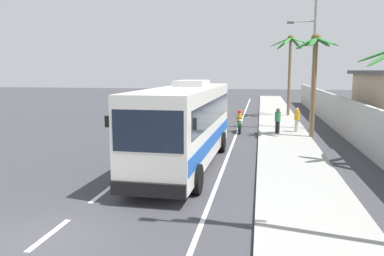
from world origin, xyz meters
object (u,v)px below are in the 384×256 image
object	(u,v)px
pedestrian_near_kerb	(297,119)
utility_pole_mid	(313,52)
coach_bus_foreground	(186,122)
palm_second	(290,55)
motorcycle_beside_bus	(239,123)
palm_nearest	(315,62)
pedestrian_midwalk	(278,120)

from	to	relation	value
pedestrian_near_kerb	utility_pole_mid	world-z (taller)	utility_pole_mid
coach_bus_foreground	palm_second	xyz separation A→B (m)	(5.68, 19.45, 3.58)
motorcycle_beside_bus	utility_pole_mid	world-z (taller)	utility_pole_mid
pedestrian_near_kerb	palm_second	world-z (taller)	palm_second
coach_bus_foreground	palm_nearest	xyz separation A→B (m)	(6.34, 8.05, 2.73)
pedestrian_midwalk	palm_nearest	world-z (taller)	palm_nearest
motorcycle_beside_bus	pedestrian_near_kerb	xyz separation A→B (m)	(3.79, 0.04, 0.34)
pedestrian_near_kerb	palm_nearest	distance (m)	4.15
pedestrian_midwalk	palm_second	distance (m)	11.56
pedestrian_near_kerb	pedestrian_midwalk	world-z (taller)	pedestrian_midwalk
utility_pole_mid	palm_second	world-z (taller)	utility_pole_mid
pedestrian_near_kerb	palm_nearest	world-z (taller)	palm_nearest
utility_pole_mid	palm_second	xyz separation A→B (m)	(-0.98, 7.96, 0.07)
coach_bus_foreground	pedestrian_midwalk	bearing A→B (deg)	64.19
pedestrian_near_kerb	palm_nearest	bearing A→B (deg)	-65.40
coach_bus_foreground	palm_second	distance (m)	20.58
pedestrian_near_kerb	utility_pole_mid	xyz separation A→B (m)	(1.07, 1.71, 4.47)
pedestrian_near_kerb	pedestrian_midwalk	bearing A→B (deg)	-144.38
pedestrian_near_kerb	pedestrian_midwalk	size ratio (longest dim) A/B	0.98
motorcycle_beside_bus	pedestrian_near_kerb	bearing A→B (deg)	0.62
coach_bus_foreground	pedestrian_midwalk	distance (m)	9.93
coach_bus_foreground	motorcycle_beside_bus	size ratio (longest dim) A/B	5.61
coach_bus_foreground	pedestrian_midwalk	world-z (taller)	coach_bus_foreground
utility_pole_mid	pedestrian_midwalk	bearing A→B (deg)	-132.36
utility_pole_mid	palm_nearest	distance (m)	3.53
pedestrian_midwalk	utility_pole_mid	size ratio (longest dim) A/B	0.16
pedestrian_midwalk	palm_second	xyz separation A→B (m)	(1.38, 10.55, 4.52)
coach_bus_foreground	motorcycle_beside_bus	xyz separation A→B (m)	(1.81, 9.74, -1.31)
utility_pole_mid	palm_second	bearing A→B (deg)	97.01
pedestrian_midwalk	utility_pole_mid	world-z (taller)	utility_pole_mid
utility_pole_mid	palm_nearest	size ratio (longest dim) A/B	1.61
coach_bus_foreground	utility_pole_mid	size ratio (longest dim) A/B	1.07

